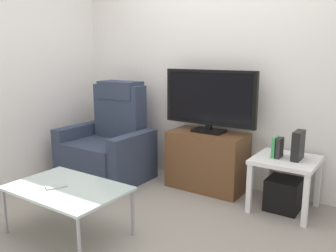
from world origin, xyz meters
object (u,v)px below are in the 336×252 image
(side_table, at_px, (286,167))
(book_middle, at_px, (280,148))
(book_leftmost, at_px, (275,147))
(coffee_table, at_px, (67,190))
(cell_phone, at_px, (56,187))
(tv_stand, at_px, (207,160))
(game_console, at_px, (298,145))
(subwoofer_box, at_px, (284,194))
(television, at_px, (209,100))
(recliner_armchair, at_px, (109,144))

(side_table, relative_size, book_middle, 3.03)
(book_leftmost, distance_m, coffee_table, 1.81)
(cell_phone, bearing_deg, book_middle, 74.04)
(tv_stand, distance_m, coffee_table, 1.53)
(book_leftmost, relative_size, book_middle, 1.03)
(cell_phone, bearing_deg, game_console, 71.49)
(book_leftmost, bearing_deg, game_console, 8.97)
(tv_stand, distance_m, game_console, 0.97)
(subwoofer_box, bearing_deg, side_table, 45.00)
(coffee_table, bearing_deg, side_table, 47.79)
(side_table, relative_size, coffee_table, 0.60)
(tv_stand, height_order, book_leftmost, book_leftmost)
(television, bearing_deg, game_console, -5.31)
(book_middle, bearing_deg, side_table, 19.22)
(subwoofer_box, bearing_deg, book_middle, -160.78)
(book_leftmost, height_order, coffee_table, book_leftmost)
(tv_stand, height_order, subwoofer_box, tv_stand)
(book_middle, bearing_deg, recliner_armchair, -174.18)
(recliner_armchair, distance_m, game_console, 2.06)
(subwoofer_box, bearing_deg, television, 173.43)
(television, height_order, side_table, television)
(television, relative_size, book_leftmost, 5.45)
(coffee_table, bearing_deg, game_console, 46.02)
(game_console, bearing_deg, side_table, -173.66)
(cell_phone, bearing_deg, recliner_armchair, 142.38)
(book_leftmost, bearing_deg, book_middle, 0.00)
(book_middle, height_order, game_console, game_console)
(game_console, distance_m, cell_phone, 2.04)
(game_console, bearing_deg, book_leftmost, -171.03)
(subwoofer_box, height_order, book_leftmost, book_leftmost)
(recliner_armchair, bearing_deg, book_middle, 1.57)
(side_table, bearing_deg, game_console, 6.34)
(television, bearing_deg, cell_phone, -107.98)
(television, relative_size, subwoofer_box, 3.44)
(tv_stand, xyz_separation_m, side_table, (0.82, -0.08, 0.11))
(book_leftmost, height_order, book_middle, book_leftmost)
(subwoofer_box, height_order, cell_phone, cell_phone)
(recliner_armchair, relative_size, book_leftmost, 5.90)
(side_table, xyz_separation_m, book_leftmost, (-0.10, -0.02, 0.17))
(subwoofer_box, xyz_separation_m, book_leftmost, (-0.10, -0.02, 0.43))
(side_table, distance_m, cell_phone, 1.96)
(television, height_order, cell_phone, television)
(tv_stand, bearing_deg, television, 90.00)
(side_table, relative_size, cell_phone, 3.60)
(side_table, distance_m, game_console, 0.22)
(tv_stand, xyz_separation_m, book_middle, (0.77, -0.10, 0.27))
(television, relative_size, cell_phone, 6.65)
(book_leftmost, xyz_separation_m, game_console, (0.19, 0.03, 0.04))
(recliner_armchair, relative_size, cell_phone, 7.20)
(game_console, relative_size, coffee_table, 0.28)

